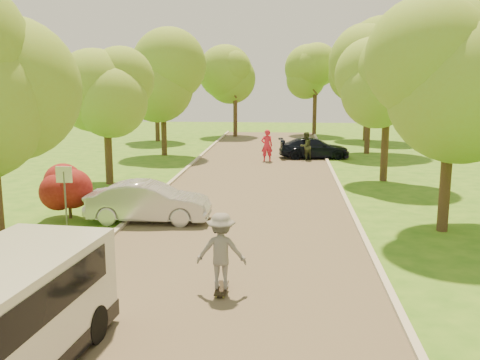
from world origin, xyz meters
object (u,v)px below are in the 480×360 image
(longboard, at_px, (221,288))
(person_olive, at_px, (306,146))
(silver_sedan, at_px, (149,202))
(street_sign, at_px, (64,184))
(dark_sedan, at_px, (314,148))
(person_striped, at_px, (267,146))
(skateboarder, at_px, (221,251))

(longboard, bearing_deg, person_olive, -97.68)
(silver_sedan, xyz_separation_m, person_olive, (6.03, 15.22, 0.17))
(street_sign, distance_m, longboard, 7.78)
(silver_sedan, relative_size, person_olive, 2.45)
(street_sign, relative_size, dark_sedan, 0.48)
(dark_sedan, height_order, person_olive, person_olive)
(street_sign, xyz_separation_m, person_striped, (6.13, 15.82, -0.58))
(longboard, height_order, person_striped, person_striped)
(person_striped, distance_m, person_olive, 2.49)
(skateboarder, distance_m, person_striped, 20.72)
(longboard, bearing_deg, skateboarder, 93.00)
(dark_sedan, relative_size, person_striped, 2.28)
(dark_sedan, bearing_deg, skateboarder, 165.81)
(skateboarder, relative_size, person_olive, 1.03)
(silver_sedan, distance_m, longboard, 7.06)
(skateboarder, distance_m, person_olive, 21.57)
(silver_sedan, height_order, person_striped, person_striped)
(dark_sedan, relative_size, skateboarder, 2.45)
(skateboarder, bearing_deg, longboard, -87.00)
(silver_sedan, height_order, person_olive, person_olive)
(street_sign, height_order, silver_sedan, street_sign)
(skateboarder, xyz_separation_m, person_olive, (2.67, 21.40, -0.15))
(dark_sedan, bearing_deg, silver_sedan, 151.88)
(street_sign, xyz_separation_m, skateboarder, (5.86, -4.90, -0.53))
(person_striped, bearing_deg, street_sign, 56.60)
(street_sign, distance_m, person_olive, 18.59)
(person_striped, height_order, person_olive, person_striped)
(street_sign, bearing_deg, dark_sedan, 62.49)
(silver_sedan, distance_m, person_olive, 16.37)
(longboard, bearing_deg, dark_sedan, -98.82)
(longboard, bearing_deg, street_sign, -40.47)
(silver_sedan, bearing_deg, longboard, -152.63)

